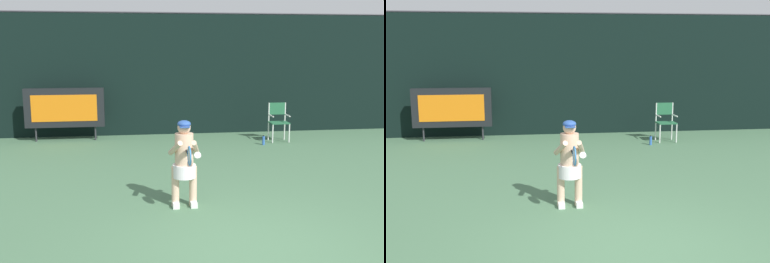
{
  "view_description": "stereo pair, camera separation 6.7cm",
  "coord_description": "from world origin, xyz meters",
  "views": [
    {
      "loc": [
        -1.66,
        -5.49,
        2.66
      ],
      "look_at": [
        -0.45,
        3.14,
        1.05
      ],
      "focal_mm": 43.26,
      "sensor_mm": 36.0,
      "label": 1
    },
    {
      "loc": [
        -1.59,
        -5.5,
        2.66
      ],
      "look_at": [
        -0.45,
        3.14,
        1.05
      ],
      "focal_mm": 43.26,
      "sensor_mm": 36.0,
      "label": 2
    }
  ],
  "objects": [
    {
      "name": "water_bottle",
      "position": [
        2.0,
        6.51,
        0.12
      ],
      "size": [
        0.07,
        0.07,
        0.27
      ],
      "color": "blue",
      "rests_on": "ground"
    },
    {
      "name": "scoreboard",
      "position": [
        -3.43,
        7.82,
        0.95
      ],
      "size": [
        2.2,
        0.21,
        1.5
      ],
      "color": "black",
      "rests_on": "ground"
    },
    {
      "name": "tennis_racket",
      "position": [
        -0.73,
        1.43,
        0.99
      ],
      "size": [
        0.03,
        0.6,
        0.31
      ],
      "rotation": [
        0.0,
        0.0,
        -0.05
      ],
      "color": "black"
    },
    {
      "name": "umpire_chair",
      "position": [
        2.56,
        6.99,
        0.62
      ],
      "size": [
        0.52,
        0.44,
        1.08
      ],
      "color": "white",
      "rests_on": "ground"
    },
    {
      "name": "backdrop_screen",
      "position": [
        0.0,
        8.5,
        1.81
      ],
      "size": [
        18.0,
        0.12,
        3.66
      ],
      "color": "black",
      "rests_on": "ground"
    },
    {
      "name": "tennis_player",
      "position": [
        -0.75,
        1.93,
        0.8
      ],
      "size": [
        0.53,
        0.61,
        1.46
      ],
      "color": "white",
      "rests_on": "ground"
    },
    {
      "name": "ground",
      "position": [
        0.0,
        -0.19,
        -0.01
      ],
      "size": [
        18.0,
        22.0,
        0.03
      ],
      "color": "#48704E"
    }
  ]
}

